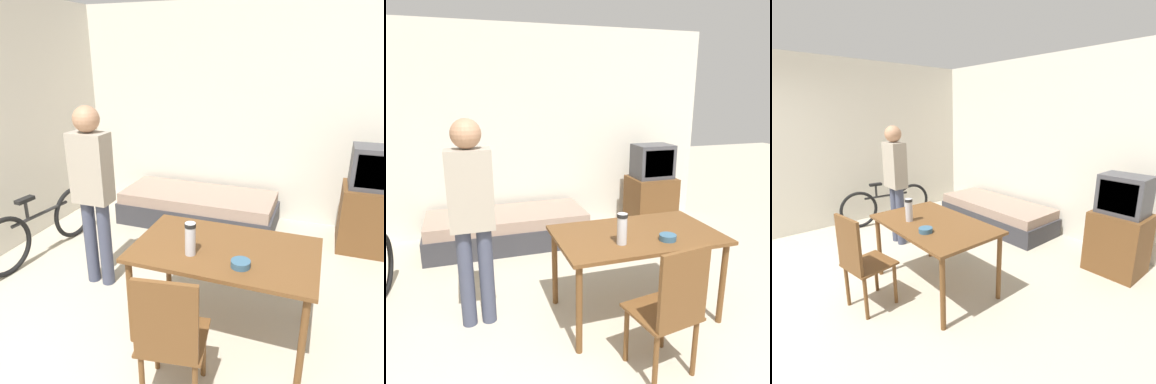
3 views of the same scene
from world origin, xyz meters
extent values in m
cube|color=silver|center=(0.00, 3.84, 1.35)|extent=(5.18, 0.06, 2.70)
cube|color=#333338|center=(-0.33, 3.33, 0.14)|extent=(1.98, 0.81, 0.28)
cube|color=gray|center=(-0.33, 3.33, 0.35)|extent=(1.93, 0.79, 0.14)
cube|color=brown|center=(1.67, 3.32, 0.37)|extent=(0.59, 0.53, 0.73)
cube|color=#424247|center=(1.67, 3.32, 0.96)|extent=(0.50, 0.39, 0.45)
cube|color=black|center=(1.67, 3.13, 0.96)|extent=(0.41, 0.01, 0.35)
cube|color=brown|center=(0.52, 1.47, 0.73)|extent=(1.36, 0.83, 0.03)
cylinder|color=brown|center=(-0.10, 1.12, 0.36)|extent=(0.05, 0.05, 0.71)
cylinder|color=brown|center=(1.14, 1.12, 0.36)|extent=(0.05, 0.05, 0.71)
cylinder|color=brown|center=(-0.10, 1.82, 0.36)|extent=(0.05, 0.05, 0.71)
cylinder|color=brown|center=(1.14, 1.82, 0.36)|extent=(0.05, 0.05, 0.71)
cube|color=brown|center=(0.38, 0.80, 0.44)|extent=(0.47, 0.47, 0.02)
cube|color=brown|center=(0.41, 0.61, 0.71)|extent=(0.38, 0.09, 0.52)
cylinder|color=brown|center=(0.52, 0.99, 0.22)|extent=(0.04, 0.04, 0.43)
cylinder|color=brown|center=(0.19, 0.93, 0.22)|extent=(0.04, 0.04, 0.43)
cylinder|color=brown|center=(0.57, 0.66, 0.22)|extent=(0.04, 0.04, 0.43)
cylinder|color=brown|center=(0.25, 0.61, 0.22)|extent=(0.04, 0.04, 0.43)
cylinder|color=#3D4256|center=(-0.86, 1.73, 0.42)|extent=(0.12, 0.12, 0.84)
cylinder|color=#3D4256|center=(-0.70, 1.73, 0.42)|extent=(0.12, 0.12, 0.84)
cube|color=#9E9384|center=(-0.78, 1.73, 1.15)|extent=(0.34, 0.20, 0.63)
sphere|color=#A87A5B|center=(-0.78, 1.73, 1.58)|extent=(0.23, 0.23, 0.23)
cylinder|color=#B7B7BC|center=(0.31, 1.30, 0.87)|extent=(0.08, 0.08, 0.25)
cylinder|color=black|center=(0.31, 1.30, 0.97)|extent=(0.08, 0.08, 0.03)
cylinder|color=#335670|center=(0.68, 1.26, 0.77)|extent=(0.13, 0.13, 0.05)
camera|label=1|loc=(1.12, -0.91, 2.11)|focal=35.00mm
camera|label=2|loc=(-0.84, -1.15, 1.89)|focal=35.00mm
camera|label=3|loc=(2.97, -0.21, 1.87)|focal=28.00mm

